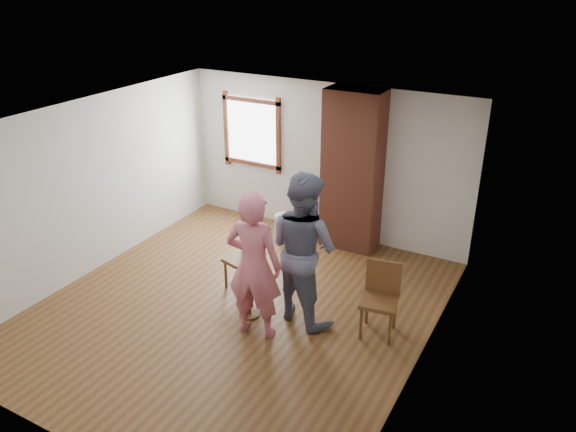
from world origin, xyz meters
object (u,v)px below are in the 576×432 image
object	(u,v)px
dining_chair_right	(381,295)
side_table	(248,289)
dining_chair_left	(246,254)
stoneware_crock	(285,227)
person_pink	(254,266)
man	(303,248)

from	to	relation	value
dining_chair_right	side_table	world-z (taller)	dining_chair_right
dining_chair_left	side_table	size ratio (longest dim) A/B	1.55
stoneware_crock	person_pink	size ratio (longest dim) A/B	0.23
side_table	man	xyz separation A→B (m)	(0.63, 0.33, 0.62)
side_table	dining_chair_left	bearing A→B (deg)	124.53
dining_chair_left	man	xyz separation A→B (m)	(1.05, -0.28, 0.50)
side_table	man	world-z (taller)	man
stoneware_crock	dining_chair_right	size ratio (longest dim) A/B	0.47
stoneware_crock	dining_chair_left	bearing A→B (deg)	-80.82
person_pink	dining_chair_right	bearing A→B (deg)	-159.81
stoneware_crock	dining_chair_left	xyz separation A→B (m)	(0.26, -1.59, 0.30)
stoneware_crock	person_pink	xyz separation A→B (m)	(0.95, -2.47, 0.74)
dining_chair_right	man	size ratio (longest dim) A/B	0.47
stoneware_crock	dining_chair_left	world-z (taller)	dining_chair_left
dining_chair_left	person_pink	size ratio (longest dim) A/B	0.48
dining_chair_right	person_pink	size ratio (longest dim) A/B	0.49
side_table	stoneware_crock	bearing A→B (deg)	107.13
dining_chair_right	man	bearing A→B (deg)	-178.94
person_pink	side_table	bearing A→B (deg)	-54.95
person_pink	man	bearing A→B (deg)	-130.52
dining_chair_left	dining_chair_right	world-z (taller)	dining_chair_right
side_table	person_pink	size ratio (longest dim) A/B	0.31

